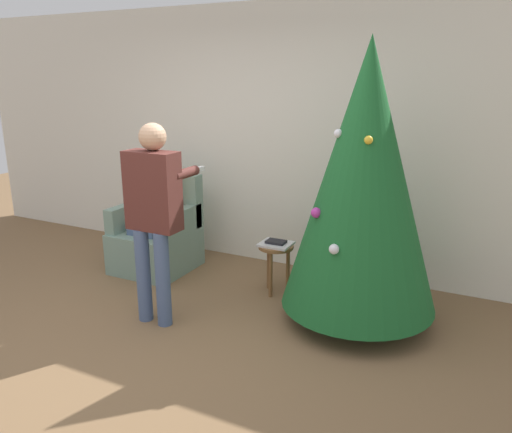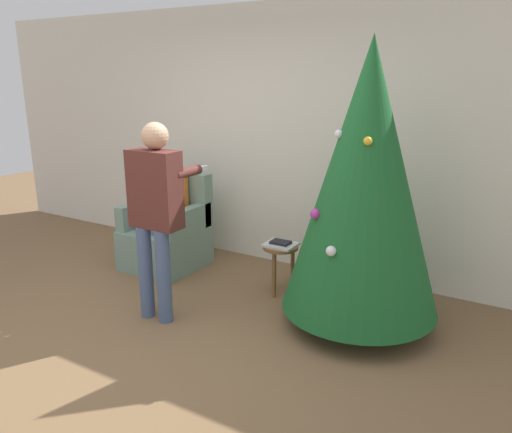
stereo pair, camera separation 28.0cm
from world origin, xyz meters
TOP-DOWN VIEW (x-y plane):
  - ground_plane at (0.00, 0.00)m, footprint 14.00×14.00m
  - wall_back at (0.00, 2.23)m, footprint 8.00×0.06m
  - christmas_tree at (1.37, 1.27)m, footprint 1.26×1.26m
  - armchair at (-0.85, 1.51)m, footprint 0.74×0.75m
  - person_seated at (-0.85, 1.48)m, footprint 0.36×0.46m
  - person_standing at (-0.12, 0.55)m, footprint 0.45×0.57m
  - side_stool at (0.54, 1.48)m, footprint 0.33×0.33m
  - laptop at (0.54, 1.48)m, footprint 0.29×0.25m
  - book at (0.54, 1.48)m, footprint 0.18×0.12m

SIDE VIEW (x-z plane):
  - ground_plane at x=0.00m, z-range 0.00..0.00m
  - armchair at x=-0.85m, z-range -0.15..0.84m
  - side_stool at x=0.54m, z-range 0.14..0.61m
  - laptop at x=0.54m, z-range 0.47..0.49m
  - book at x=0.54m, z-range 0.49..0.52m
  - person_seated at x=-0.85m, z-range 0.06..1.31m
  - person_standing at x=-0.12m, z-range 0.16..1.81m
  - christmas_tree at x=1.37m, z-range 0.07..2.36m
  - wall_back at x=0.00m, z-range 0.00..2.70m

